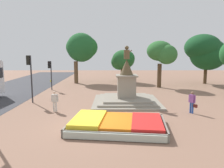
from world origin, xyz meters
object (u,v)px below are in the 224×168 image
object	(u,v)px
statue_monument	(127,93)
traffic_light_far_corner	(50,70)
pedestrian_near_planter	(55,100)
pedestrian_with_handbag	(192,101)
traffic_light_mid_block	(30,70)
flower_planter	(116,124)

from	to	relation	value
statue_monument	traffic_light_far_corner	distance (m)	10.65
pedestrian_near_planter	pedestrian_with_handbag	bearing A→B (deg)	-2.15
statue_monument	traffic_light_far_corner	size ratio (longest dim) A/B	1.70
statue_monument	pedestrian_with_handbag	bearing A→B (deg)	-36.55
traffic_light_far_corner	pedestrian_near_planter	xyz separation A→B (m)	(2.93, -9.41, -1.43)
traffic_light_mid_block	pedestrian_near_planter	size ratio (longest dim) A/B	2.65
pedestrian_with_handbag	traffic_light_mid_block	bearing A→B (deg)	165.37
pedestrian_with_handbag	pedestrian_near_planter	distance (m)	9.90
traffic_light_mid_block	pedestrian_near_planter	distance (m)	4.51
flower_planter	pedestrian_near_planter	xyz separation A→B (m)	(-4.41, 3.62, 0.60)
flower_planter	statue_monument	bearing A→B (deg)	81.28
statue_monument	pedestrian_near_planter	world-z (taller)	statue_monument
flower_planter	traffic_light_mid_block	distance (m)	10.08
traffic_light_far_corner	pedestrian_near_planter	size ratio (longest dim) A/B	2.16
pedestrian_near_planter	flower_planter	bearing A→B (deg)	-39.40
traffic_light_far_corner	flower_planter	bearing A→B (deg)	-60.63
statue_monument	traffic_light_mid_block	xyz separation A→B (m)	(-8.22, -0.00, 1.96)
traffic_light_mid_block	traffic_light_far_corner	bearing A→B (deg)	91.06
flower_planter	statue_monument	size ratio (longest dim) A/B	1.02
flower_planter	pedestrian_with_handbag	bearing A→B (deg)	30.65
traffic_light_far_corner	pedestrian_with_handbag	xyz separation A→B (m)	(12.82, -9.78, -1.42)
statue_monument	traffic_light_mid_block	bearing A→B (deg)	-179.97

